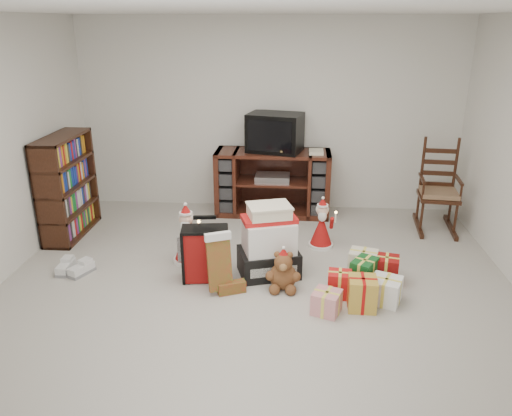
{
  "coord_description": "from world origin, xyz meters",
  "views": [
    {
      "loc": [
        0.33,
        -4.05,
        2.41
      ],
      "look_at": [
        -0.03,
        0.6,
        0.67
      ],
      "focal_mm": 35.0,
      "sensor_mm": 36.0,
      "label": 1
    }
  ],
  "objects": [
    {
      "name": "santa_figurine",
      "position": [
        0.67,
        1.18,
        0.23
      ],
      "size": [
        0.29,
        0.27,
        0.59
      ],
      "color": "#A21211",
      "rests_on": "floor"
    },
    {
      "name": "rocking_chair",
      "position": [
        2.1,
        1.88,
        0.39
      ],
      "size": [
        0.53,
        0.8,
        1.15
      ],
      "rotation": [
        0.0,
        0.0,
        -0.1
      ],
      "color": "#3C1D10",
      "rests_on": "floor"
    },
    {
      "name": "crt_television",
      "position": [
        0.09,
        2.22,
        1.09
      ],
      "size": [
        0.76,
        0.63,
        0.49
      ],
      "rotation": [
        0.0,
        0.0,
        -0.25
      ],
      "color": "black",
      "rests_on": "tv_stand"
    },
    {
      "name": "room",
      "position": [
        0.0,
        0.0,
        1.25
      ],
      "size": [
        5.01,
        5.01,
        2.51
      ],
      "color": "#BDB6AD",
      "rests_on": "ground"
    },
    {
      "name": "gift_pile",
      "position": [
        0.11,
        0.48,
        0.32
      ],
      "size": [
        0.68,
        0.57,
        0.73
      ],
      "rotation": [
        0.0,
        0.0,
        0.29
      ],
      "color": "black",
      "rests_on": "floor"
    },
    {
      "name": "stocking",
      "position": [
        -0.33,
        0.07,
        0.31
      ],
      "size": [
        0.31,
        0.22,
        0.61
      ],
      "primitive_type": null,
      "rotation": [
        0.0,
        0.0,
        0.4
      ],
      "color": "#0E7F21",
      "rests_on": "floor"
    },
    {
      "name": "tv_stand",
      "position": [
        0.07,
        2.21,
        0.42
      ],
      "size": [
        1.49,
        0.55,
        0.85
      ],
      "rotation": [
        0.0,
        0.0,
        -0.01
      ],
      "color": "#4E2216",
      "rests_on": "floor"
    },
    {
      "name": "mrs_claus_figurine",
      "position": [
        -0.76,
        0.69,
        0.25
      ],
      "size": [
        0.32,
        0.3,
        0.65
      ],
      "color": "#A21211",
      "rests_on": "floor"
    },
    {
      "name": "gift_cluster",
      "position": [
        0.98,
        0.14,
        0.12
      ],
      "size": [
        0.7,
        1.02,
        0.24
      ],
      "color": "red",
      "rests_on": "floor"
    },
    {
      "name": "bookshelf",
      "position": [
        -2.31,
        1.34,
        0.58
      ],
      "size": [
        0.33,
        0.98,
        1.2
      ],
      "color": "#3C1D10",
      "rests_on": "floor"
    },
    {
      "name": "sneaker_pair",
      "position": [
        -1.88,
        0.34,
        0.05
      ],
      "size": [
        0.35,
        0.3,
        0.1
      ],
      "rotation": [
        0.0,
        0.0,
        -0.17
      ],
      "color": "silver",
      "rests_on": "floor"
    },
    {
      "name": "teddy_bear",
      "position": [
        0.26,
        0.18,
        0.17
      ],
      "size": [
        0.26,
        0.23,
        0.39
      ],
      "color": "brown",
      "rests_on": "floor"
    },
    {
      "name": "red_suitcase",
      "position": [
        -0.5,
        0.32,
        0.28
      ],
      "size": [
        0.45,
        0.27,
        0.65
      ],
      "rotation": [
        0.0,
        0.0,
        0.12
      ],
      "color": "maroon",
      "rests_on": "floor"
    }
  ]
}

